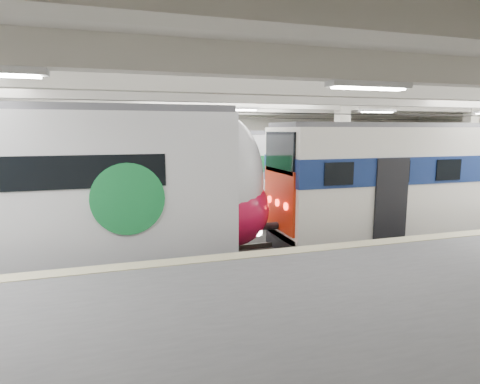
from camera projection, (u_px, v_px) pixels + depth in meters
name	position (u px, v px, depth m)	size (l,w,h in m)	color
station_hall	(276.00, 162.00, 11.39)	(36.00, 24.00, 5.75)	black
modern_emu	(33.00, 194.00, 11.21)	(15.25, 3.14, 4.85)	white
older_rer	(438.00, 179.00, 15.36)	(13.36, 2.95, 4.41)	white
far_train	(126.00, 178.00, 17.22)	(12.80, 2.71, 4.13)	white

